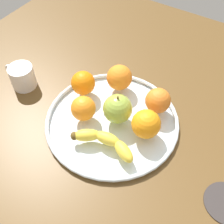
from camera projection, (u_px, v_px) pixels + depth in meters
The scene contains 10 objects.
ground_plane at pixel (112, 126), 82.49cm from camera, with size 135.92×135.92×4.00cm, color brown.
fruit_bowl at pixel (112, 120), 80.23cm from camera, with size 38.74×38.74×1.80cm.
banana at pixel (104, 141), 72.63cm from camera, with size 19.14×7.66×3.33cm.
apple at pixel (118, 109), 76.47cm from camera, with size 8.30×8.30×9.10cm.
orange_back_right at pixel (146, 124), 73.36cm from camera, with size 7.95×7.95×7.95cm, color orange.
orange_back_left at pixel (119, 78), 84.67cm from camera, with size 7.87×7.87×7.87cm, color orange.
orange_center at pixel (83, 108), 77.34cm from camera, with size 7.11×7.11×7.11cm, color orange.
orange_front_right at pixel (158, 101), 78.99cm from camera, with size 7.39×7.39×7.39cm, color orange.
orange_front_left at pixel (83, 83), 83.52cm from camera, with size 7.36×7.36×7.36cm, color orange.
ambient_mug at pixel (22, 77), 87.80cm from camera, with size 11.09×7.74×7.50cm.
Camera 1 is at (-26.13, 41.29, 64.60)cm, focal length 44.25 mm.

